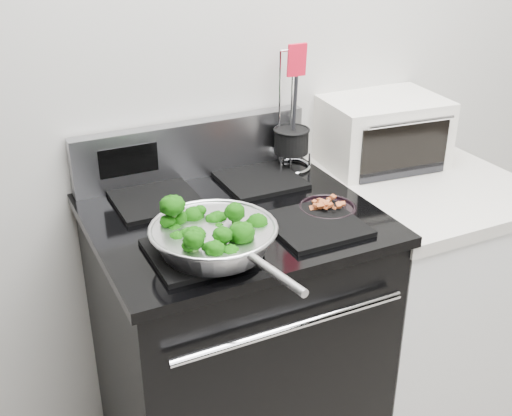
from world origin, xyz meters
TOP-DOWN VIEW (x-y plane):
  - back_wall at (0.00, 1.75)m, footprint 4.00×0.02m
  - gas_range at (-0.30, 1.41)m, footprint 0.79×0.69m
  - counter at (0.39, 1.41)m, footprint 0.62×0.68m
  - skillet at (-0.43, 1.22)m, footprint 0.32×0.51m
  - broccoli_pile at (-0.44, 1.22)m, footprint 0.25×0.25m
  - bacon_plate at (-0.05, 1.31)m, footprint 0.16×0.16m
  - utensil_holder at (0.01, 1.63)m, footprint 0.13×0.13m
  - toaster_oven at (0.35, 1.61)m, footprint 0.42×0.34m

SIDE VIEW (x-z plane):
  - counter at x=0.39m, z-range 0.00..0.92m
  - gas_range at x=-0.30m, z-range -0.08..1.05m
  - bacon_plate at x=-0.05m, z-range 0.95..0.99m
  - skillet at x=-0.43m, z-range 0.97..1.04m
  - broccoli_pile at x=-0.44m, z-range 0.98..1.06m
  - utensil_holder at x=0.01m, z-range 0.82..1.23m
  - toaster_oven at x=0.35m, z-range 0.92..1.15m
  - back_wall at x=0.00m, z-range 0.00..2.70m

